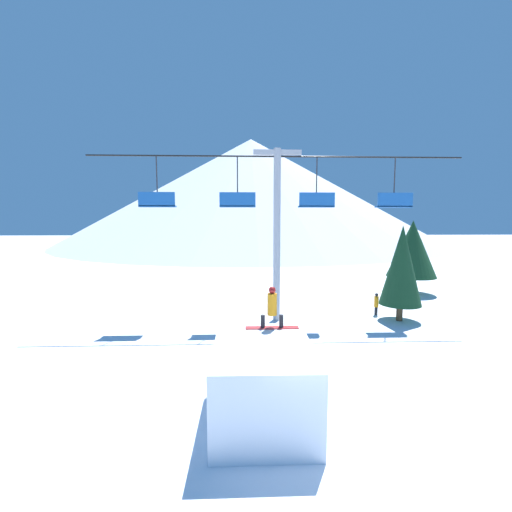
{
  "coord_description": "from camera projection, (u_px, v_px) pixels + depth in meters",
  "views": [
    {
      "loc": [
        -1.76,
        -7.57,
        5.24
      ],
      "look_at": [
        -1.26,
        5.79,
        3.82
      ],
      "focal_mm": 24.0,
      "sensor_mm": 36.0,
      "label": 1
    }
  ],
  "objects": [
    {
      "name": "pine_tree_far",
      "position": [
        412.0,
        249.0,
        24.1
      ],
      "size": [
        3.36,
        3.36,
        5.2
      ],
      "color": "#4C3823",
      "rests_on": "ground_plane"
    },
    {
      "name": "distant_skier",
      "position": [
        376.0,
        303.0,
        18.84
      ],
      "size": [
        0.24,
        0.24,
        1.23
      ],
      "color": "black",
      "rests_on": "ground_plane"
    },
    {
      "name": "chairlift",
      "position": [
        277.0,
        215.0,
        17.38
      ],
      "size": [
        18.86,
        0.44,
        8.8
      ],
      "color": "#9E9EA3",
      "rests_on": "ground_plane"
    },
    {
      "name": "snow_ramp",
      "position": [
        263.0,
        381.0,
        8.98
      ],
      "size": [
        2.55,
        3.58,
        2.02
      ],
      "color": "white",
      "rests_on": "ground_plane"
    },
    {
      "name": "ground_plane",
      "position": [
        318.0,
        441.0,
        8.14
      ],
      "size": [
        220.0,
        220.0,
        0.0
      ],
      "primitive_type": "plane",
      "color": "white"
    },
    {
      "name": "pine_tree_near",
      "position": [
        402.0,
        265.0,
        17.58
      ],
      "size": [
        2.11,
        2.11,
        4.97
      ],
      "color": "#4C3823",
      "rests_on": "ground_plane"
    },
    {
      "name": "mountain_ridge",
      "position": [
        251.0,
        192.0,
        76.1
      ],
      "size": [
        79.98,
        79.98,
        22.85
      ],
      "color": "silver",
      "rests_on": "ground_plane"
    },
    {
      "name": "snowboarder",
      "position": [
        272.0,
        308.0,
        10.13
      ],
      "size": [
        1.58,
        0.29,
        1.26
      ],
      "color": "#B22D2D",
      "rests_on": "snow_ramp"
    }
  ]
}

